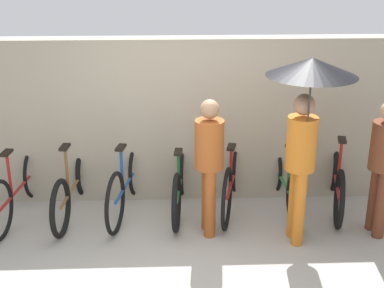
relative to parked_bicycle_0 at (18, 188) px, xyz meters
The scene contains 12 objects.
ground_plane 2.47m from the parked_bicycle_0, 37.28° to the right, with size 30.00×30.00×0.00m, color #9E998E.
back_wall 2.10m from the parked_bicycle_0, 12.04° to the left, with size 12.17×0.12×2.07m.
parked_bicycle_0 is the anchor object (origin of this frame).
parked_bicycle_1 0.65m from the parked_bicycle_0, ahead, with size 0.44×1.76×1.03m.
parked_bicycle_2 1.30m from the parked_bicycle_0, ahead, with size 0.49×1.75×1.06m.
parked_bicycle_3 1.95m from the parked_bicycle_0, ahead, with size 0.44×1.65×0.97m.
parked_bicycle_4 2.60m from the parked_bicycle_0, ahead, with size 0.56×1.73×1.06m.
parked_bicycle_5 3.24m from the parked_bicycle_0, ahead, with size 0.44×1.67×1.10m.
parked_bicycle_6 3.89m from the parked_bicycle_0, ahead, with size 0.55×1.69×0.99m.
pedestrian_leading 2.38m from the parked_bicycle_0, 12.58° to the right, with size 0.32×0.32×1.58m.
pedestrian_center 3.54m from the parked_bicycle_0, 13.95° to the right, with size 0.90×0.90×2.09m.
pedestrian_trailing 4.24m from the parked_bicycle_0, ahead, with size 0.32×0.32×1.56m.
Camera 1 is at (-0.09, -4.42, 3.12)m, focal length 50.00 mm.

